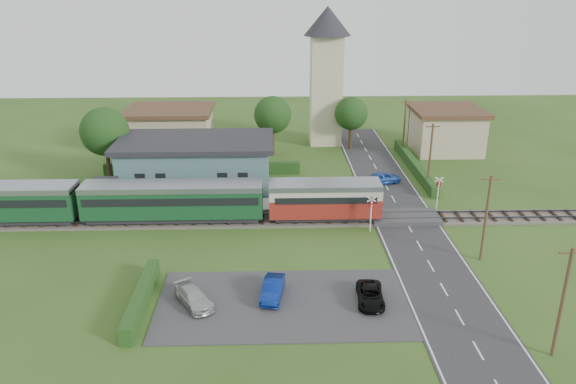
{
  "coord_description": "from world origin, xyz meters",
  "views": [
    {
      "loc": [
        -2.1,
        -44.89,
        20.65
      ],
      "look_at": [
        -0.66,
        4.0,
        2.06
      ],
      "focal_mm": 35.0,
      "sensor_mm": 36.0,
      "label": 1
    }
  ],
  "objects_px": {
    "house_east": "(446,129)",
    "crossing_signal_near": "(371,208)",
    "pedestrian_near": "(279,199)",
    "train": "(137,200)",
    "car_park_dark": "(370,295)",
    "pedestrian_far": "(129,199)",
    "car_park_blue": "(273,289)",
    "crossing_signal_far": "(438,188)",
    "church_tower": "(326,66)",
    "house_west": "(171,129)",
    "car_park_silver": "(193,297)",
    "station_building": "(196,163)",
    "equipment_hut": "(105,193)",
    "car_on_road": "(383,178)"
  },
  "relations": [
    {
      "from": "crossing_signal_far",
      "to": "house_east",
      "type": "bearing_deg",
      "value": 71.92
    },
    {
      "from": "crossing_signal_far",
      "to": "house_west",
      "type": "bearing_deg",
      "value": 144.23
    },
    {
      "from": "train",
      "to": "car_park_silver",
      "type": "height_order",
      "value": "train"
    },
    {
      "from": "car_park_blue",
      "to": "church_tower",
      "type": "bearing_deg",
      "value": 88.22
    },
    {
      "from": "church_tower",
      "to": "car_park_silver",
      "type": "relative_size",
      "value": 4.55
    },
    {
      "from": "crossing_signal_near",
      "to": "car_on_road",
      "type": "height_order",
      "value": "crossing_signal_near"
    },
    {
      "from": "station_building",
      "to": "house_east",
      "type": "xyz_separation_m",
      "value": [
        30.0,
        13.01,
        0.1
      ]
    },
    {
      "from": "church_tower",
      "to": "crossing_signal_near",
      "type": "distance_m",
      "value": 29.57
    },
    {
      "from": "car_park_blue",
      "to": "house_east",
      "type": "bearing_deg",
      "value": 66.36
    },
    {
      "from": "house_west",
      "to": "house_east",
      "type": "bearing_deg",
      "value": -1.64
    },
    {
      "from": "train",
      "to": "car_park_silver",
      "type": "relative_size",
      "value": 11.16
    },
    {
      "from": "station_building",
      "to": "pedestrian_far",
      "type": "distance_m",
      "value": 8.55
    },
    {
      "from": "car_park_blue",
      "to": "car_park_dark",
      "type": "relative_size",
      "value": 0.99
    },
    {
      "from": "house_west",
      "to": "house_east",
      "type": "distance_m",
      "value": 35.01
    },
    {
      "from": "house_west",
      "to": "pedestrian_near",
      "type": "distance_m",
      "value": 24.59
    },
    {
      "from": "car_park_dark",
      "to": "car_park_blue",
      "type": "bearing_deg",
      "value": 176.91
    },
    {
      "from": "equipment_hut",
      "to": "pedestrian_near",
      "type": "relative_size",
      "value": 1.64
    },
    {
      "from": "equipment_hut",
      "to": "pedestrian_far",
      "type": "xyz_separation_m",
      "value": [
        2.35,
        -0.45,
        -0.55
      ]
    },
    {
      "from": "station_building",
      "to": "pedestrian_far",
      "type": "xyz_separation_m",
      "value": [
        -5.65,
        -6.24,
        -1.5
      ]
    },
    {
      "from": "car_park_dark",
      "to": "pedestrian_far",
      "type": "relative_size",
      "value": 2.53
    },
    {
      "from": "car_park_dark",
      "to": "crossing_signal_near",
      "type": "bearing_deg",
      "value": 85.0
    },
    {
      "from": "pedestrian_near",
      "to": "train",
      "type": "bearing_deg",
      "value": 22.75
    },
    {
      "from": "car_park_silver",
      "to": "pedestrian_near",
      "type": "xyz_separation_m",
      "value": [
        5.98,
        16.48,
        0.59
      ]
    },
    {
      "from": "train",
      "to": "pedestrian_far",
      "type": "distance_m",
      "value": 3.27
    },
    {
      "from": "house_west",
      "to": "crossing_signal_far",
      "type": "height_order",
      "value": "house_west"
    },
    {
      "from": "church_tower",
      "to": "house_west",
      "type": "distance_m",
      "value": 21.55
    },
    {
      "from": "train",
      "to": "car_park_blue",
      "type": "height_order",
      "value": "train"
    },
    {
      "from": "car_park_dark",
      "to": "pedestrian_far",
      "type": "xyz_separation_m",
      "value": [
        -20.11,
        16.78,
        0.59
      ]
    },
    {
      "from": "house_east",
      "to": "car_park_blue",
      "type": "distance_m",
      "value": 41.6
    },
    {
      "from": "house_west",
      "to": "pedestrian_near",
      "type": "bearing_deg",
      "value": -56.69
    },
    {
      "from": "car_on_road",
      "to": "pedestrian_near",
      "type": "height_order",
      "value": "pedestrian_near"
    },
    {
      "from": "train",
      "to": "house_west",
      "type": "relative_size",
      "value": 4.0
    },
    {
      "from": "pedestrian_far",
      "to": "church_tower",
      "type": "bearing_deg",
      "value": -53.32
    },
    {
      "from": "crossing_signal_near",
      "to": "equipment_hut",
      "type": "bearing_deg",
      "value": 167.06
    },
    {
      "from": "house_east",
      "to": "crossing_signal_far",
      "type": "bearing_deg",
      "value": -108.08
    },
    {
      "from": "train",
      "to": "pedestrian_near",
      "type": "height_order",
      "value": "train"
    },
    {
      "from": "pedestrian_far",
      "to": "house_west",
      "type": "bearing_deg",
      "value": -13.55
    },
    {
      "from": "car_park_blue",
      "to": "pedestrian_near",
      "type": "height_order",
      "value": "pedestrian_near"
    },
    {
      "from": "train",
      "to": "pedestrian_near",
      "type": "bearing_deg",
      "value": 11.12
    },
    {
      "from": "church_tower",
      "to": "car_park_blue",
      "type": "distance_m",
      "value": 40.92
    },
    {
      "from": "house_west",
      "to": "car_on_road",
      "type": "relative_size",
      "value": 2.73
    },
    {
      "from": "car_park_silver",
      "to": "station_building",
      "type": "bearing_deg",
      "value": 64.21
    },
    {
      "from": "car_park_dark",
      "to": "pedestrian_near",
      "type": "xyz_separation_m",
      "value": [
        -5.98,
        16.52,
        0.63
      ]
    },
    {
      "from": "station_building",
      "to": "pedestrian_near",
      "type": "relative_size",
      "value": 10.28
    },
    {
      "from": "car_park_silver",
      "to": "car_park_dark",
      "type": "height_order",
      "value": "car_park_silver"
    },
    {
      "from": "church_tower",
      "to": "house_east",
      "type": "relative_size",
      "value": 2.0
    },
    {
      "from": "crossing_signal_near",
      "to": "pedestrian_far",
      "type": "distance_m",
      "value": 22.67
    },
    {
      "from": "car_on_road",
      "to": "car_park_silver",
      "type": "relative_size",
      "value": 1.02
    },
    {
      "from": "pedestrian_near",
      "to": "pedestrian_far",
      "type": "bearing_deg",
      "value": 10.57
    },
    {
      "from": "house_east",
      "to": "crossing_signal_near",
      "type": "height_order",
      "value": "house_east"
    }
  ]
}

